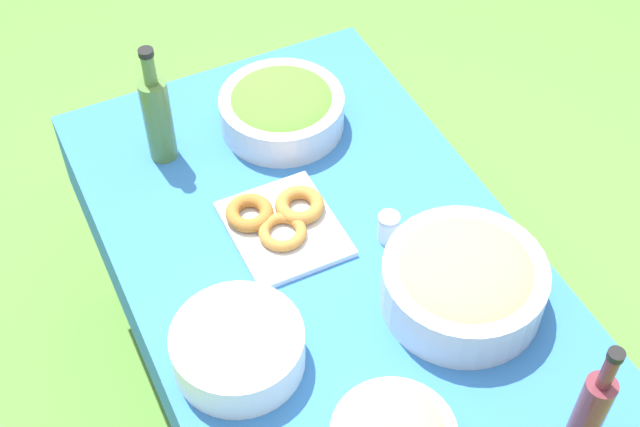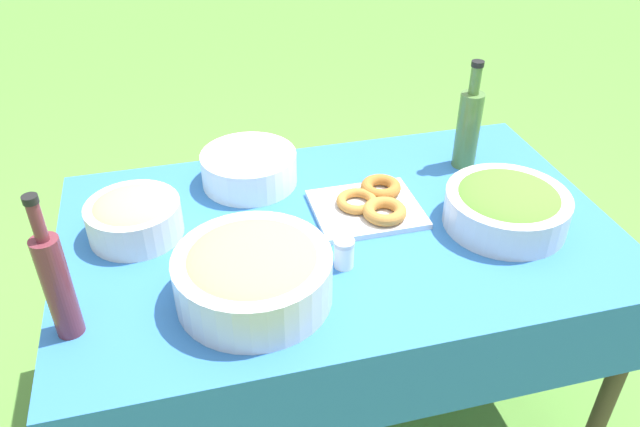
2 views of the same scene
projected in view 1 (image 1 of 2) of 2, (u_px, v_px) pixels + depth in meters
name	position (u px, v px, depth m)	size (l,w,h in m)	color
ground_plane	(322.00, 409.00, 2.62)	(14.00, 14.00, 0.00)	#568C38
picnic_table	(323.00, 275.00, 2.13)	(1.46, 0.90, 0.74)	#2D6BB2
salad_bowl	(282.00, 108.00, 2.30)	(0.32, 0.32, 0.12)	silver
donut_platter	(281.00, 222.00, 2.10)	(0.29, 0.28, 0.05)	silver
plate_stack	(238.00, 348.00, 1.83)	(0.28, 0.28, 0.10)	white
olive_oil_bottle	(158.00, 116.00, 2.18)	(0.07, 0.07, 0.33)	#4C7238
wine_bottle	(588.00, 415.00, 1.63)	(0.06, 0.06, 0.35)	maroon
bread_bowl	(464.00, 281.00, 1.92)	(0.36, 0.36, 0.14)	silver
salt_shaker	(388.00, 227.00, 2.06)	(0.05, 0.05, 0.08)	white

